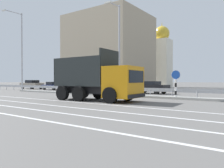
# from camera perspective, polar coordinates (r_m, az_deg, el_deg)

# --- Properties ---
(ground_plane) EXTENTS (320.00, 320.00, 0.00)m
(ground_plane) POSITION_cam_1_polar(r_m,az_deg,el_deg) (18.32, -0.81, -3.65)
(ground_plane) COLOR #605E5B
(lane_strip_0) EXTENTS (58.37, 0.16, 0.01)m
(lane_strip_0) POSITION_cam_1_polar(r_m,az_deg,el_deg) (14.71, -8.65, -4.78)
(lane_strip_0) COLOR silver
(lane_strip_0) RESTS_ON ground_plane
(lane_strip_1) EXTENTS (58.37, 0.16, 0.01)m
(lane_strip_1) POSITION_cam_1_polar(r_m,az_deg,el_deg) (13.27, -15.14, -5.43)
(lane_strip_1) COLOR silver
(lane_strip_1) RESTS_ON ground_plane
(lane_strip_2) EXTENTS (58.37, 0.16, 0.01)m
(lane_strip_2) POSITION_cam_1_polar(r_m,az_deg,el_deg) (12.26, -21.43, -5.99)
(lane_strip_2) COLOR silver
(lane_strip_2) RESTS_ON ground_plane
(median_island) EXTENTS (32.11, 1.10, 0.18)m
(median_island) POSITION_cam_1_polar(r_m,az_deg,el_deg) (20.20, 3.04, -2.97)
(median_island) COLOR gray
(median_island) RESTS_ON ground_plane
(median_guardrail) EXTENTS (58.37, 0.09, 0.78)m
(median_guardrail) POSITION_cam_1_polar(r_m,az_deg,el_deg) (21.29, 4.94, -1.48)
(median_guardrail) COLOR #9EA0A5
(median_guardrail) RESTS_ON ground_plane
(dump_truck) EXTENTS (6.71, 2.94, 3.62)m
(dump_truck) POSITION_cam_1_polar(r_m,az_deg,el_deg) (15.51, -1.77, 0.23)
(dump_truck) COLOR orange
(dump_truck) RESTS_ON ground_plane
(median_road_sign) EXTENTS (0.74, 0.16, 2.29)m
(median_road_sign) POSITION_cam_1_polar(r_m,az_deg,el_deg) (18.00, 16.31, 0.08)
(median_road_sign) COLOR white
(median_road_sign) RESTS_ON ground_plane
(street_lamp_0) EXTENTS (0.70, 2.64, 10.46)m
(street_lamp_0) POSITION_cam_1_polar(r_m,az_deg,el_deg) (31.95, -22.77, 8.62)
(street_lamp_0) COLOR #ADADB2
(street_lamp_0) RESTS_ON ground_plane
(street_lamp_1) EXTENTS (0.71, 1.87, 8.52)m
(street_lamp_1) POSITION_cam_1_polar(r_m,az_deg,el_deg) (20.65, 1.67, 9.94)
(street_lamp_1) COLOR #ADADB2
(street_lamp_1) RESTS_ON ground_plane
(parked_car_0) EXTENTS (4.45, 1.97, 1.52)m
(parked_car_0) POSITION_cam_1_polar(r_m,az_deg,el_deg) (40.19, -20.22, -0.11)
(parked_car_0) COLOR gray
(parked_car_0) RESTS_ON ground_plane
(parked_car_1) EXTENTS (4.15, 2.26, 1.25)m
(parked_car_1) POSITION_cam_1_polar(r_m,az_deg,el_deg) (35.06, -14.93, -0.43)
(parked_car_1) COLOR navy
(parked_car_1) RESTS_ON ground_plane
(parked_car_2) EXTENTS (4.85, 1.95, 1.34)m
(parked_car_2) POSITION_cam_1_polar(r_m,az_deg,el_deg) (31.14, -9.62, -0.49)
(parked_car_2) COLOR navy
(parked_car_2) RESTS_ON ground_plane
(parked_car_3) EXTENTS (4.27, 2.14, 1.45)m
(parked_car_3) POSITION_cam_1_polar(r_m,az_deg,el_deg) (27.44, -1.16, -0.61)
(parked_car_3) COLOR #B27A14
(parked_car_3) RESTS_ON ground_plane
(parked_car_4) EXTENTS (4.05, 2.09, 1.38)m
(parked_car_4) POSITION_cam_1_polar(r_m,az_deg,el_deg) (24.73, 9.99, -0.81)
(parked_car_4) COLOR black
(parked_car_4) RESTS_ON ground_plane
(background_building_0) EXTENTS (13.76, 11.90, 13.45)m
(background_building_0) POSITION_cam_1_polar(r_m,az_deg,el_deg) (41.54, -0.74, 8.22)
(background_building_0) COLOR tan
(background_building_0) RESTS_ON ground_plane
(church_tower) EXTENTS (3.60, 3.60, 14.01)m
(church_tower) POSITION_cam_1_polar(r_m,az_deg,el_deg) (48.44, 12.86, 6.79)
(church_tower) COLOR silver
(church_tower) RESTS_ON ground_plane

